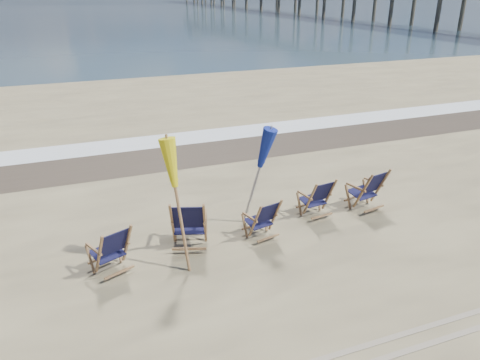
{
  "coord_description": "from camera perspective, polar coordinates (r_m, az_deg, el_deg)",
  "views": [
    {
      "loc": [
        -3.36,
        -6.45,
        4.78
      ],
      "look_at": [
        0.0,
        2.2,
        0.9
      ],
      "focal_mm": 35.0,
      "sensor_mm": 36.0,
      "label": 1
    }
  ],
  "objects": [
    {
      "name": "wet_sand_strip",
      "position": [
        14.48,
        -6.62,
        3.28
      ],
      "size": [
        200.0,
        2.6,
        0.0
      ],
      "primitive_type": "cube",
      "color": "#42362A",
      "rests_on": "ground"
    },
    {
      "name": "umbrella_yellow",
      "position": [
        7.94,
        -7.67,
        1.09
      ],
      "size": [
        0.3,
        0.3,
        2.43
      ],
      "color": "olive",
      "rests_on": "ground"
    },
    {
      "name": "beach_chair_4",
      "position": [
        11.12,
        16.75,
        -0.86
      ],
      "size": [
        0.81,
        0.87,
        1.04
      ],
      "primitive_type": null,
      "rotation": [
        0.0,
        0.0,
        3.36
      ],
      "color": "black",
      "rests_on": "ground"
    },
    {
      "name": "ocean",
      "position": [
        134.57,
        -21.02,
        19.29
      ],
      "size": [
        400.0,
        400.0,
        0.0
      ],
      "primitive_type": "plane",
      "color": "#374E5C",
      "rests_on": "ground"
    },
    {
      "name": "umbrella_blue",
      "position": [
        9.48,
        1.95,
        3.7
      ],
      "size": [
        0.3,
        0.3,
        2.23
      ],
      "color": "#A5A5AD",
      "rests_on": "ground"
    },
    {
      "name": "surf_foam",
      "position": [
        15.86,
        -8.04,
        4.95
      ],
      "size": [
        200.0,
        1.4,
        0.01
      ],
      "primitive_type": "cube",
      "color": "silver",
      "rests_on": "ground"
    },
    {
      "name": "beach_chair_0",
      "position": [
        8.66,
        -13.56,
        -7.72
      ],
      "size": [
        0.85,
        0.89,
        0.98
      ],
      "primitive_type": null,
      "rotation": [
        0.0,
        0.0,
        3.54
      ],
      "color": "black",
      "rests_on": "ground"
    },
    {
      "name": "beach_chair_3",
      "position": [
        10.51,
        10.83,
        -1.94
      ],
      "size": [
        0.69,
        0.75,
        0.94
      ],
      "primitive_type": null,
      "rotation": [
        0.0,
        0.0,
        3.27
      ],
      "color": "black",
      "rests_on": "ground"
    },
    {
      "name": "beach_chair_1",
      "position": [
        8.98,
        -4.31,
        -5.5
      ],
      "size": [
        0.92,
        0.98,
        1.1
      ],
      "primitive_type": null,
      "rotation": [
        0.0,
        0.0,
        2.81
      ],
      "color": "black",
      "rests_on": "ground"
    },
    {
      "name": "beach_chair_2",
      "position": [
        9.5,
        4.33,
        -4.48
      ],
      "size": [
        0.7,
        0.76,
        0.9
      ],
      "primitive_type": null,
      "rotation": [
        0.0,
        0.0,
        3.37
      ],
      "color": "black",
      "rests_on": "ground"
    }
  ]
}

